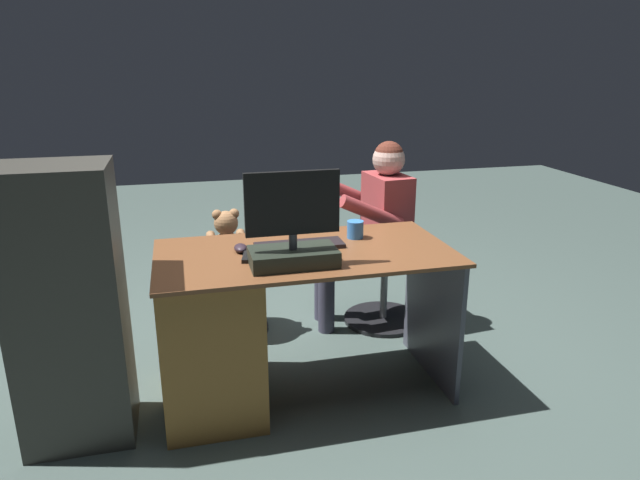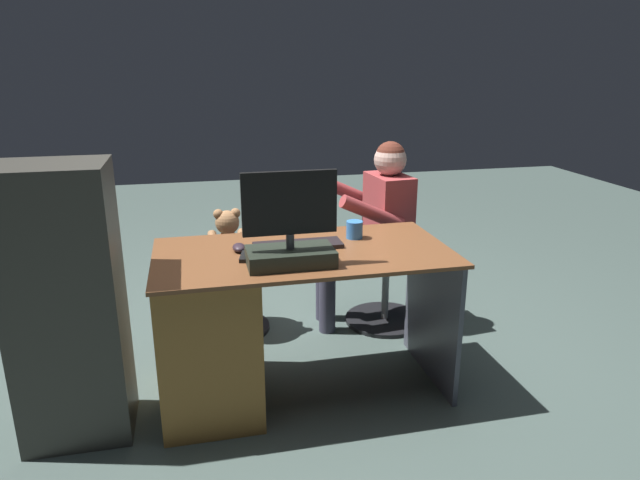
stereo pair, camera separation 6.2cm
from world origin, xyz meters
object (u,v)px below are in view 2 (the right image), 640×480
object	(u,v)px
desk	(227,326)
teddy_bear	(228,238)
keyboard	(298,245)
tv_remote	(246,256)
monitor	(290,238)
cup	(354,230)
visitor_chair	(386,285)
computer_mouse	(239,248)
person	(374,220)
office_chair_teddy	(231,290)

from	to	relation	value
desk	teddy_bear	size ratio (longest dim) A/B	4.25
keyboard	tv_remote	bearing A→B (deg)	20.86
monitor	tv_remote	size ratio (longest dim) A/B	2.74
monitor	teddy_bear	distance (m)	0.98
cup	tv_remote	xyz separation A→B (m)	(0.56, 0.18, -0.03)
teddy_bear	visitor_chair	size ratio (longest dim) A/B	0.66
computer_mouse	person	bearing A→B (deg)	-145.49
computer_mouse	office_chair_teddy	xyz separation A→B (m)	(0.01, -0.68, -0.49)
computer_mouse	office_chair_teddy	distance (m)	0.83
person	computer_mouse	bearing A→B (deg)	34.51
monitor	office_chair_teddy	xyz separation A→B (m)	(0.21, -0.91, -0.59)
desk	office_chair_teddy	distance (m)	0.75
keyboard	computer_mouse	size ratio (longest dim) A/B	4.38
office_chair_teddy	visitor_chair	world-z (taller)	same
office_chair_teddy	keyboard	bearing A→B (deg)	113.06
monitor	tv_remote	distance (m)	0.25
desk	office_chair_teddy	xyz separation A→B (m)	(-0.07, -0.74, -0.12)
keyboard	cup	size ratio (longest dim) A/B	4.84
tv_remote	visitor_chair	bearing A→B (deg)	-131.48
teddy_bear	desk	bearing A→B (deg)	84.76
monitor	tv_remote	bearing A→B (deg)	-35.99
tv_remote	teddy_bear	world-z (taller)	teddy_bear
keyboard	cup	distance (m)	0.31
monitor	person	xyz separation A→B (m)	(-0.65, -0.82, -0.18)
office_chair_teddy	teddy_bear	xyz separation A→B (m)	(-0.00, -0.01, 0.33)
keyboard	person	xyz separation A→B (m)	(-0.57, -0.59, -0.07)
cup	office_chair_teddy	xyz separation A→B (m)	(0.59, -0.60, -0.51)
monitor	cup	size ratio (longest dim) A/B	4.74
computer_mouse	teddy_bear	world-z (taller)	same
monitor	computer_mouse	distance (m)	0.32
computer_mouse	person	distance (m)	1.04
desk	computer_mouse	size ratio (longest dim) A/B	14.32
tv_remote	office_chair_teddy	bearing A→B (deg)	-75.66
computer_mouse	monitor	bearing A→B (deg)	131.33
visitor_chair	person	size ratio (longest dim) A/B	0.43
computer_mouse	desk	bearing A→B (deg)	38.94
tv_remote	person	size ratio (longest dim) A/B	0.13
desk	tv_remote	size ratio (longest dim) A/B	9.16
computer_mouse	office_chair_teddy	world-z (taller)	computer_mouse
tv_remote	office_chair_teddy	xyz separation A→B (m)	(0.03, -0.77, -0.48)
desk	visitor_chair	xyz separation A→B (m)	(-1.01, -0.64, -0.13)
desk	monitor	world-z (taller)	monitor
computer_mouse	cup	world-z (taller)	cup
computer_mouse	person	xyz separation A→B (m)	(-0.85, -0.59, -0.08)
monitor	teddy_bear	world-z (taller)	monitor
cup	person	bearing A→B (deg)	-118.15
visitor_chair	desk	bearing A→B (deg)	32.25
tv_remote	office_chair_teddy	size ratio (longest dim) A/B	0.33
keyboard	cup	xyz separation A→B (m)	(-0.30, -0.08, 0.03)
computer_mouse	visitor_chair	xyz separation A→B (m)	(-0.94, -0.58, -0.50)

